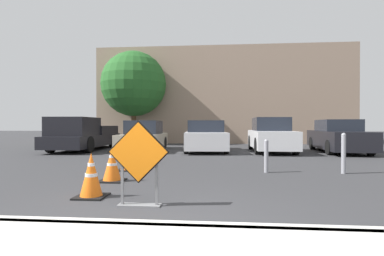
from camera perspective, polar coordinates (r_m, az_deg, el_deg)
The scene contains 17 objects.
ground_plane at distance 13.41m, azimuth 1.24°, elevation -4.76°, with size 96.00×96.00×0.00m, color #333335.
curb_lip at distance 3.64m, azimuth -10.09°, elevation -18.29°, with size 26.69×0.20×0.14m.
road_closed_sign at distance 4.65m, azimuth -10.12°, elevation -6.08°, with size 0.95×0.20×1.31m.
traffic_cone_nearest at distance 5.49m, azimuth -18.64°, elevation -8.59°, with size 0.51×0.51×0.77m.
traffic_cone_second at distance 6.89m, azimuth -14.99°, elevation -6.81°, with size 0.53×0.53×0.74m.
traffic_cone_third at distance 8.44m, azimuth -12.24°, elevation -5.83°, with size 0.51×0.51×0.63m.
traffic_cone_fourth at distance 9.82m, azimuth -10.42°, elevation -4.44°, with size 0.44×0.44×0.80m.
traffic_cone_fifth at distance 11.34m, azimuth -9.79°, elevation -3.73°, with size 0.46×0.46×0.81m.
pickup_truck at distance 15.66m, azimuth -20.26°, elevation -1.38°, with size 2.14×5.60×1.60m.
parked_car_nearest at distance 14.88m, azimuth -9.18°, elevation -1.68°, with size 1.87×4.18×1.46m.
parked_car_second at distance 14.20m, azimuth 2.59°, elevation -1.74°, with size 2.14×4.18×1.46m.
parked_car_third at distance 14.42m, azimuth 14.79°, elevation -1.47°, with size 1.79×4.34×1.60m.
parked_car_fourth at distance 15.30m, azimuth 26.07°, elevation -1.55°, with size 2.02×4.76×1.49m.
bollard_nearest at distance 8.09m, azimuth 13.96°, elevation -5.00°, with size 0.12×0.12×0.87m.
bollard_second at distance 8.59m, azimuth 26.91°, elevation -4.13°, with size 0.12×0.12×1.04m.
building_facade_backdrop at distance 22.60m, azimuth 5.82°, elevation 5.76°, with size 17.42×5.00×6.59m.
street_tree_behind_lot at distance 20.04m, azimuth -11.03°, elevation 8.23°, with size 4.22×4.22×6.04m.
Camera 1 is at (0.91, -3.32, 1.24)m, focal length 28.00 mm.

